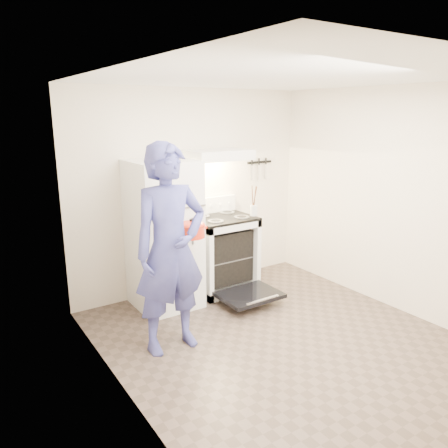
{
  "coord_description": "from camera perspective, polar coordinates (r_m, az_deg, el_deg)",
  "views": [
    {
      "loc": [
        -2.65,
        -2.93,
        2.2
      ],
      "look_at": [
        -0.05,
        1.0,
        1.0
      ],
      "focal_mm": 35.0,
      "sensor_mm": 36.0,
      "label": 1
    }
  ],
  "objects": [
    {
      "name": "floor",
      "position": [
        4.53,
        7.8,
        -14.96
      ],
      "size": [
        3.6,
        3.6,
        0.0
      ],
      "primitive_type": "plane",
      "color": "brown",
      "rests_on": "ground"
    },
    {
      "name": "back_wall",
      "position": [
        5.51,
        -4.17,
        4.31
      ],
      "size": [
        3.2,
        0.02,
        2.5
      ],
      "primitive_type": "cube",
      "color": "#F4E7CD",
      "rests_on": "ground"
    },
    {
      "name": "refrigerator",
      "position": [
        5.03,
        -7.89,
        -1.42
      ],
      "size": [
        0.7,
        0.7,
        1.7
      ],
      "primitive_type": "cube",
      "color": "white",
      "rests_on": "floor"
    },
    {
      "name": "stove_body",
      "position": [
        5.55,
        -0.3,
        -4.0
      ],
      "size": [
        0.76,
        0.65,
        0.92
      ],
      "primitive_type": "cube",
      "color": "white",
      "rests_on": "floor"
    },
    {
      "name": "cooktop",
      "position": [
        5.42,
        -0.3,
        0.78
      ],
      "size": [
        0.76,
        0.65,
        0.03
      ],
      "primitive_type": "cube",
      "color": "black",
      "rests_on": "stove_body"
    },
    {
      "name": "backsplash",
      "position": [
        5.62,
        -1.89,
        2.48
      ],
      "size": [
        0.76,
        0.07,
        0.2
      ],
      "primitive_type": "cube",
      "color": "white",
      "rests_on": "cooktop"
    },
    {
      "name": "oven_door",
      "position": [
        5.21,
        3.34,
        -9.21
      ],
      "size": [
        0.7,
        0.54,
        0.04
      ],
      "primitive_type": "cube",
      "color": "black",
      "rests_on": "floor"
    },
    {
      "name": "oven_rack",
      "position": [
        5.55,
        -0.3,
        -4.2
      ],
      "size": [
        0.6,
        0.52,
        0.01
      ],
      "primitive_type": "cube",
      "color": "gray",
      "rests_on": "stove_body"
    },
    {
      "name": "range_hood",
      "position": [
        5.35,
        -0.76,
        9.03
      ],
      "size": [
        0.76,
        0.5,
        0.12
      ],
      "primitive_type": "cube",
      "color": "white",
      "rests_on": "back_wall"
    },
    {
      "name": "knife_strip",
      "position": [
        6.03,
        4.65,
        8.06
      ],
      "size": [
        0.4,
        0.02,
        0.03
      ],
      "primitive_type": "cube",
      "color": "black",
      "rests_on": "back_wall"
    },
    {
      "name": "pizza_stone",
      "position": [
        5.62,
        -0.91,
        -3.83
      ],
      "size": [
        0.34,
        0.34,
        0.02
      ],
      "primitive_type": "cylinder",
      "color": "#876E4E",
      "rests_on": "oven_rack"
    },
    {
      "name": "tea_kettle",
      "position": [
        5.32,
        -3.63,
        2.05
      ],
      "size": [
        0.21,
        0.17,
        0.25
      ],
      "primitive_type": null,
      "color": "silver",
      "rests_on": "cooktop"
    },
    {
      "name": "utensil_jar",
      "position": [
        5.35,
        3.91,
        1.79
      ],
      "size": [
        0.09,
        0.09,
        0.13
      ],
      "primitive_type": "cylinder",
      "rotation": [
        0.0,
        0.0,
        -0.02
      ],
      "color": "silver",
      "rests_on": "cooktop"
    },
    {
      "name": "person",
      "position": [
        4.05,
        -7.0,
        -3.34
      ],
      "size": [
        0.72,
        0.48,
        1.97
      ],
      "primitive_type": "imported",
      "rotation": [
        0.0,
        0.0,
        0.01
      ],
      "color": "navy",
      "rests_on": "floor"
    },
    {
      "name": "dutch_oven",
      "position": [
        4.48,
        -4.3,
        -0.91
      ],
      "size": [
        0.35,
        0.28,
        0.23
      ],
      "primitive_type": null,
      "color": "red",
      "rests_on": "person"
    }
  ]
}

